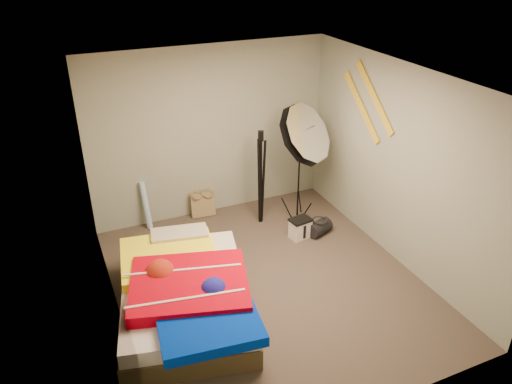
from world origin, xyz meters
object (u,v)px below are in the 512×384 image
camera_tripod (261,172)px  tote_bag (203,205)px  duffel_bag (319,228)px  photo_umbrella (302,136)px  wrapping_roll (146,205)px  bed (186,293)px  camera_case (300,229)px

camera_tripod → tote_bag: bearing=144.1°
duffel_bag → photo_umbrella: size_ratio=0.18×
tote_bag → duffel_bag: size_ratio=1.04×
wrapping_roll → bed: wrapping_roll is taller
photo_umbrella → bed: bearing=-148.5°
wrapping_roll → camera_case: size_ratio=2.58×
duffel_bag → bed: bearing=-179.1°
camera_case → bed: (-1.90, -0.88, 0.15)m
tote_bag → wrapping_roll: wrapping_roll is taller
camera_tripod → photo_umbrella: bearing=-24.3°
bed → duffel_bag: bearing=21.1°
tote_bag → bed: bearing=-108.5°
duffel_bag → photo_umbrella: bearing=84.4°
wrapping_roll → camera_tripod: bearing=-18.5°
tote_bag → camera_case: tote_bag is taller
wrapping_roll → photo_umbrella: (2.05, -0.75, 1.00)m
bed → camera_tripod: (1.58, 1.50, 0.52)m
photo_umbrella → camera_tripod: size_ratio=1.33×
wrapping_roll → bed: (-0.03, -2.02, -0.06)m
wrapping_roll → photo_umbrella: size_ratio=0.37×
tote_bag → camera_case: (1.04, -1.14, -0.04)m
photo_umbrella → tote_bag: bearing=148.5°
camera_case → duffel_bag: (0.29, -0.04, -0.03)m
tote_bag → camera_case: bearing=-42.9°
tote_bag → camera_case: 1.54m
tote_bag → bed: (-0.86, -2.02, 0.11)m
tote_bag → duffel_bag: (1.33, -1.17, -0.07)m
bed → camera_tripod: size_ratio=1.62×
camera_tripod → camera_case: bearing=-62.2°
wrapping_roll → camera_case: bearing=-31.2°
camera_case → bed: 2.10m
camera_tripod → bed: bearing=-136.4°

